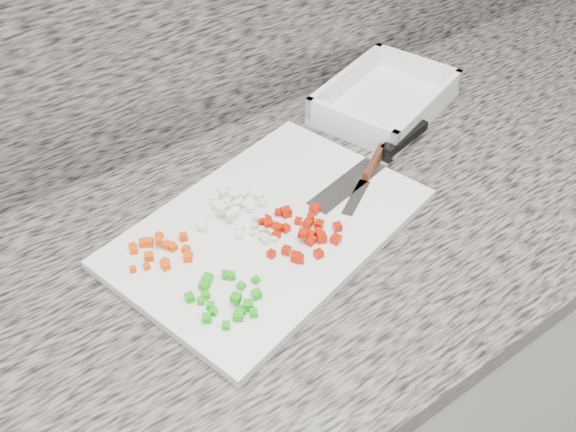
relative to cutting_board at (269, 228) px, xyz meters
The scene contains 10 objects.
countertop 0.10m from the cutting_board, 166.16° to the right, with size 3.96×0.64×0.04m, color #605B55.
cutting_board is the anchor object (origin of this frame).
carrot_pile 0.16m from the cutting_board, 165.79° to the left, with size 0.10×0.08×0.02m.
onion_pile 0.06m from the cutting_board, 112.83° to the left, with size 0.12×0.11×0.02m.
green_pepper_pile 0.15m from the cutting_board, 145.47° to the right, with size 0.10×0.10×0.02m.
red_pepper_pile 0.05m from the cutting_board, 61.82° to the right, with size 0.12×0.11×0.02m.
garlic_pile 0.03m from the cutting_board, 137.90° to the right, with size 0.05×0.05×0.01m.
chef_knife 0.25m from the cutting_board, ahead, with size 0.29×0.09×0.02m.
paring_knife 0.20m from the cutting_board, ahead, with size 0.16×0.10×0.02m.
tray 0.38m from the cutting_board, 21.79° to the left, with size 0.30×0.25×0.05m.
Camera 1 is at (-0.28, 0.90, 1.55)m, focal length 40.00 mm.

